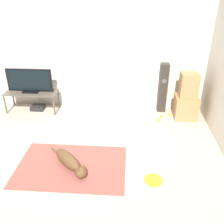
{
  "coord_description": "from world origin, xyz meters",
  "views": [
    {
      "loc": [
        0.95,
        -3.13,
        2.58
      ],
      "look_at": [
        0.66,
        0.91,
        0.45
      ],
      "focal_mm": 40.0,
      "sensor_mm": 36.0,
      "label": 1
    }
  ],
  "objects_px": {
    "cardboard_box_upper": "(189,85)",
    "tennis_ball_loose_on_carpet": "(170,115)",
    "tv_stand": "(31,94)",
    "game_console": "(38,108)",
    "tv": "(29,81)",
    "tennis_ball_by_boxes": "(159,120)",
    "frisbee": "(153,180)",
    "dog": "(70,162)",
    "floor_speaker": "(163,88)",
    "cardboard_box_lower": "(185,107)",
    "tennis_ball_near_speaker": "(161,116)"
  },
  "relations": [
    {
      "from": "cardboard_box_upper",
      "to": "tennis_ball_near_speaker",
      "type": "height_order",
      "value": "cardboard_box_upper"
    },
    {
      "from": "dog",
      "to": "tennis_ball_near_speaker",
      "type": "height_order",
      "value": "dog"
    },
    {
      "from": "cardboard_box_lower",
      "to": "tennis_ball_near_speaker",
      "type": "bearing_deg",
      "value": -173.62
    },
    {
      "from": "game_console",
      "to": "tv",
      "type": "bearing_deg",
      "value": -156.25
    },
    {
      "from": "tv",
      "to": "tennis_ball_by_boxes",
      "type": "distance_m",
      "value": 2.85
    },
    {
      "from": "cardboard_box_upper",
      "to": "floor_speaker",
      "type": "bearing_deg",
      "value": 147.72
    },
    {
      "from": "cardboard_box_upper",
      "to": "floor_speaker",
      "type": "xyz_separation_m",
      "value": [
        -0.46,
        0.29,
        -0.19
      ]
    },
    {
      "from": "tv_stand",
      "to": "game_console",
      "type": "distance_m",
      "value": 0.36
    },
    {
      "from": "floor_speaker",
      "to": "game_console",
      "type": "xyz_separation_m",
      "value": [
        -2.77,
        -0.15,
        -0.5
      ]
    },
    {
      "from": "tv",
      "to": "tennis_ball_loose_on_carpet",
      "type": "xyz_separation_m",
      "value": [
        3.02,
        -0.06,
        -0.66
      ]
    },
    {
      "from": "tennis_ball_near_speaker",
      "to": "game_console",
      "type": "distance_m",
      "value": 2.75
    },
    {
      "from": "floor_speaker",
      "to": "game_console",
      "type": "relative_size",
      "value": 3.68
    },
    {
      "from": "frisbee",
      "to": "floor_speaker",
      "type": "distance_m",
      "value": 2.35
    },
    {
      "from": "frisbee",
      "to": "tennis_ball_loose_on_carpet",
      "type": "bearing_deg",
      "value": 76.16
    },
    {
      "from": "frisbee",
      "to": "cardboard_box_lower",
      "type": "height_order",
      "value": "cardboard_box_lower"
    },
    {
      "from": "tv",
      "to": "cardboard_box_upper",
      "type": "bearing_deg",
      "value": -1.8
    },
    {
      "from": "tv",
      "to": "tennis_ball_near_speaker",
      "type": "distance_m",
      "value": 2.91
    },
    {
      "from": "floor_speaker",
      "to": "tennis_ball_by_boxes",
      "type": "xyz_separation_m",
      "value": [
        -0.1,
        -0.52,
        -0.51
      ]
    },
    {
      "from": "cardboard_box_upper",
      "to": "tennis_ball_by_boxes",
      "type": "relative_size",
      "value": 7.63
    },
    {
      "from": "cardboard_box_upper",
      "to": "tennis_ball_loose_on_carpet",
      "type": "height_order",
      "value": "cardboard_box_upper"
    },
    {
      "from": "tennis_ball_loose_on_carpet",
      "to": "floor_speaker",
      "type": "bearing_deg",
      "value": 123.19
    },
    {
      "from": "cardboard_box_lower",
      "to": "tennis_ball_by_boxes",
      "type": "distance_m",
      "value": 0.64
    },
    {
      "from": "dog",
      "to": "tennis_ball_by_boxes",
      "type": "relative_size",
      "value": 10.91
    },
    {
      "from": "cardboard_box_lower",
      "to": "floor_speaker",
      "type": "relative_size",
      "value": 0.44
    },
    {
      "from": "tv",
      "to": "floor_speaker",
      "type": "bearing_deg",
      "value": 3.77
    },
    {
      "from": "frisbee",
      "to": "tv",
      "type": "distance_m",
      "value": 3.34
    },
    {
      "from": "cardboard_box_lower",
      "to": "tennis_ball_near_speaker",
      "type": "height_order",
      "value": "cardboard_box_lower"
    },
    {
      "from": "dog",
      "to": "floor_speaker",
      "type": "bearing_deg",
      "value": 52.4
    },
    {
      "from": "tv",
      "to": "tennis_ball_by_boxes",
      "type": "bearing_deg",
      "value": -6.84
    },
    {
      "from": "cardboard_box_lower",
      "to": "cardboard_box_upper",
      "type": "distance_m",
      "value": 0.49
    },
    {
      "from": "tv",
      "to": "frisbee",
      "type": "bearing_deg",
      "value": -39.46
    },
    {
      "from": "dog",
      "to": "tennis_ball_by_boxes",
      "type": "distance_m",
      "value": 2.17
    },
    {
      "from": "floor_speaker",
      "to": "tennis_ball_by_boxes",
      "type": "distance_m",
      "value": 0.73
    },
    {
      "from": "tennis_ball_by_boxes",
      "to": "tennis_ball_loose_on_carpet",
      "type": "height_order",
      "value": "same"
    },
    {
      "from": "cardboard_box_upper",
      "to": "tv",
      "type": "distance_m",
      "value": 3.32
    },
    {
      "from": "cardboard_box_lower",
      "to": "floor_speaker",
      "type": "distance_m",
      "value": 0.62
    },
    {
      "from": "dog",
      "to": "floor_speaker",
      "type": "xyz_separation_m",
      "value": [
        1.6,
        2.08,
        0.42
      ]
    },
    {
      "from": "tennis_ball_near_speaker",
      "to": "tv_stand",
      "type": "bearing_deg",
      "value": 176.95
    },
    {
      "from": "tennis_ball_loose_on_carpet",
      "to": "game_console",
      "type": "relative_size",
      "value": 0.22
    },
    {
      "from": "cardboard_box_lower",
      "to": "tv",
      "type": "relative_size",
      "value": 0.49
    },
    {
      "from": "floor_speaker",
      "to": "tennis_ball_by_boxes",
      "type": "height_order",
      "value": "floor_speaker"
    },
    {
      "from": "tennis_ball_by_boxes",
      "to": "game_console",
      "type": "xyz_separation_m",
      "value": [
        -2.67,
        0.37,
        0.01
      ]
    },
    {
      "from": "floor_speaker",
      "to": "tennis_ball_near_speaker",
      "type": "relative_size",
      "value": 16.36
    },
    {
      "from": "dog",
      "to": "tennis_ball_loose_on_carpet",
      "type": "xyz_separation_m",
      "value": [
        1.76,
        1.82,
        -0.09
      ]
    },
    {
      "from": "tennis_ball_loose_on_carpet",
      "to": "cardboard_box_upper",
      "type": "bearing_deg",
      "value": -7.58
    },
    {
      "from": "cardboard_box_upper",
      "to": "tv",
      "type": "xyz_separation_m",
      "value": [
        -3.32,
        0.1,
        -0.04
      ]
    },
    {
      "from": "dog",
      "to": "game_console",
      "type": "relative_size",
      "value": 2.45
    },
    {
      "from": "tv_stand",
      "to": "game_console",
      "type": "height_order",
      "value": "tv_stand"
    },
    {
      "from": "tv",
      "to": "tennis_ball_by_boxes",
      "type": "height_order",
      "value": "tv"
    },
    {
      "from": "floor_speaker",
      "to": "tv_stand",
      "type": "height_order",
      "value": "floor_speaker"
    }
  ]
}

